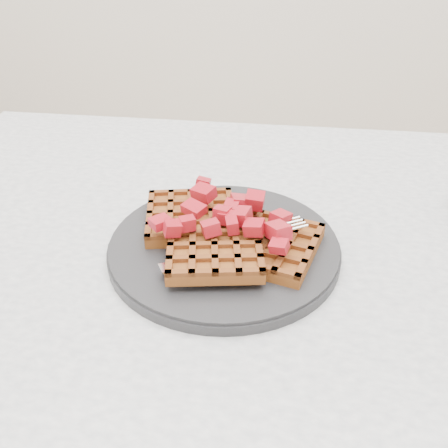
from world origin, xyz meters
name	(u,v)px	position (x,y,z in m)	size (l,w,h in m)	color
table	(316,334)	(0.00, 0.00, 0.64)	(1.20, 0.80, 0.75)	silver
plate	(224,247)	(-0.12, 0.00, 0.76)	(0.27, 0.27, 0.02)	black
waffles	(224,235)	(-0.12, 0.00, 0.78)	(0.22, 0.19, 0.03)	brown
strawberry_pile	(224,214)	(-0.12, 0.00, 0.80)	(0.15, 0.15, 0.02)	maroon
fork	(245,251)	(-0.09, -0.02, 0.77)	(0.02, 0.18, 0.02)	silver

